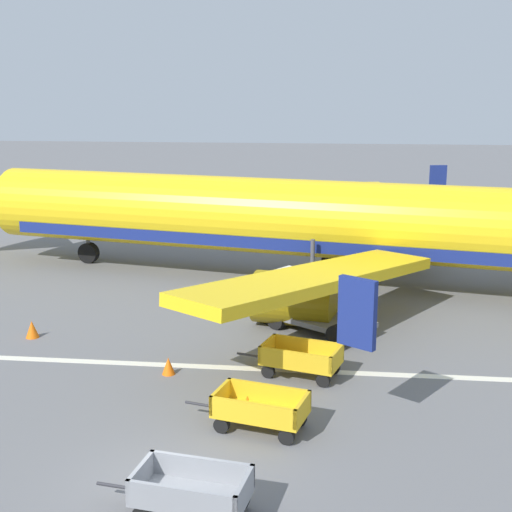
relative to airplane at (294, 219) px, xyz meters
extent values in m
plane|color=slate|center=(-1.96, -18.99, -3.05)|extent=(220.00, 220.00, 0.00)
cube|color=silver|center=(-1.96, -11.57, -3.05)|extent=(120.00, 0.36, 0.01)
cylinder|color=yellow|center=(-1.01, 0.21, 0.10)|extent=(30.13, 9.71, 3.70)
cube|color=navy|center=(-1.01, 0.21, -0.92)|extent=(27.15, 8.92, 0.56)
cube|color=yellow|center=(1.34, -8.80, -0.57)|extent=(9.38, 12.26, 1.35)
cube|color=navy|center=(2.59, -15.70, 0.38)|extent=(1.03, 0.78, 1.90)
cylinder|color=#856D0E|center=(0.45, -7.03, -1.92)|extent=(3.56, 2.71, 2.10)
cube|color=yellow|center=(4.72, 7.55, -0.57)|extent=(4.88, 13.25, 1.35)
cube|color=navy|center=(8.61, 13.38, 0.38)|extent=(1.12, 0.39, 1.90)
cylinder|color=#856D0E|center=(3.20, 6.27, -1.92)|extent=(3.56, 2.71, 2.10)
cylinder|color=#4C4C51|center=(-11.29, 2.34, -1.48)|extent=(0.20, 0.20, 2.04)
cylinder|color=black|center=(-11.29, 2.34, -2.50)|extent=(1.17, 0.66, 1.10)
cylinder|color=#4C4C51|center=(0.99, -2.45, -1.48)|extent=(0.20, 0.20, 2.04)
cylinder|color=black|center=(0.99, -2.45, -2.50)|extent=(1.17, 0.66, 1.10)
cylinder|color=#4C4C51|center=(1.88, 1.86, -1.48)|extent=(0.20, 0.20, 2.04)
cylinder|color=black|center=(1.88, 1.86, -2.50)|extent=(1.17, 0.66, 1.10)
cube|color=gray|center=(-1.03, -20.09, -2.57)|extent=(2.69, 1.77, 0.08)
cube|color=gray|center=(-1.13, -20.73, -2.26)|extent=(2.49, 0.48, 0.55)
cube|color=gray|center=(-0.93, -19.45, -2.26)|extent=(2.49, 0.48, 0.55)
cube|color=gray|center=(-2.22, -19.91, -2.26)|extent=(0.31, 1.40, 0.55)
cube|color=gray|center=(0.15, -20.28, -2.26)|extent=(0.31, 1.40, 0.55)
cylinder|color=#2D2D33|center=(-2.81, -19.82, -2.61)|extent=(1.00, 0.23, 0.08)
cylinder|color=black|center=(-1.87, -19.39, -2.83)|extent=(0.46, 0.23, 0.44)
cylinder|color=black|center=(-0.02, -19.68, -2.83)|extent=(0.46, 0.23, 0.44)
cube|color=gold|center=(0.04, -15.85, -2.57)|extent=(2.77, 1.97, 0.08)
cube|color=gold|center=(-0.12, -16.48, -2.26)|extent=(2.45, 0.70, 0.55)
cube|color=gold|center=(0.20, -15.22, -2.26)|extent=(2.45, 0.70, 0.55)
cube|color=gold|center=(-1.12, -15.56, -2.26)|extent=(0.44, 1.38, 0.55)
cube|color=gold|center=(1.20, -16.14, -2.26)|extent=(0.44, 1.38, 0.55)
cylinder|color=#2D2D33|center=(-1.71, -15.41, -2.61)|extent=(0.99, 0.32, 0.08)
cylinder|color=black|center=(-1.01, -16.17, -2.83)|extent=(0.47, 0.26, 0.44)
cylinder|color=black|center=(-0.73, -15.08, -2.83)|extent=(0.47, 0.26, 0.44)
cylinder|color=black|center=(0.81, -16.62, -2.83)|extent=(0.47, 0.26, 0.44)
cylinder|color=black|center=(1.08, -15.54, -2.83)|extent=(0.47, 0.26, 0.44)
cube|color=gold|center=(0.96, -11.97, -2.57)|extent=(2.79, 2.05, 0.08)
cube|color=gold|center=(0.78, -12.60, -2.26)|extent=(2.43, 0.80, 0.55)
cube|color=gold|center=(1.15, -11.35, -2.26)|extent=(2.43, 0.80, 0.55)
cube|color=gold|center=(-0.19, -11.63, -2.26)|extent=(0.49, 1.37, 0.55)
cube|color=gold|center=(2.12, -12.31, -2.26)|extent=(0.49, 1.37, 0.55)
cylinder|color=#2D2D33|center=(-0.76, -11.46, -2.61)|extent=(0.98, 0.36, 0.08)
cylinder|color=black|center=(-0.09, -12.25, -2.83)|extent=(0.47, 0.28, 0.44)
cylinder|color=black|center=(0.22, -11.17, -2.83)|extent=(0.47, 0.28, 0.44)
cylinder|color=black|center=(1.70, -12.78, -2.83)|extent=(0.47, 0.28, 0.44)
cylinder|color=black|center=(2.02, -11.70, -2.83)|extent=(0.47, 0.28, 0.44)
cube|color=slate|center=(1.88, -7.83, -2.55)|extent=(3.63, 3.33, 0.20)
cube|color=white|center=(0.27, -6.70, -1.70)|extent=(2.48, 2.53, 1.50)
cube|color=#19232D|center=(-0.39, -6.24, -1.55)|extent=(0.99, 1.37, 0.67)
cylinder|color=black|center=(-0.23, -7.40, -2.65)|extent=(0.83, 0.70, 0.80)
cylinder|color=black|center=(0.75, -6.00, -2.65)|extent=(0.83, 0.70, 0.80)
cylinder|color=black|center=(2.13, -9.05, -2.65)|extent=(0.83, 0.70, 0.80)
cylinder|color=black|center=(3.11, -7.65, -2.65)|extent=(0.83, 0.70, 0.80)
cone|color=orange|center=(-3.40, -12.32, -2.77)|extent=(0.44, 0.44, 0.58)
cone|color=orange|center=(-9.37, -9.43, -2.72)|extent=(0.50, 0.50, 0.66)
cone|color=orange|center=(-0.42, -15.13, -2.73)|extent=(0.49, 0.49, 0.65)
camera|label=1|loc=(1.92, -33.69, 6.14)|focal=49.48mm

